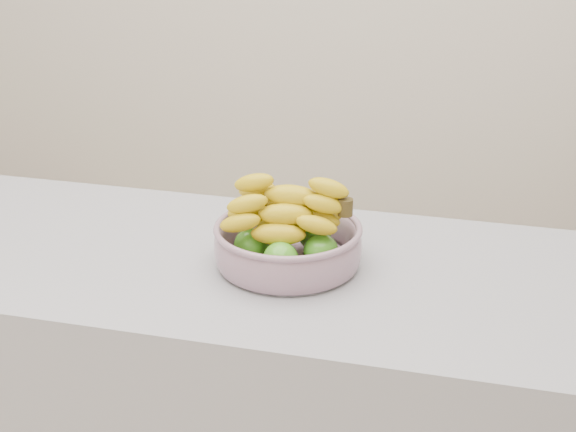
% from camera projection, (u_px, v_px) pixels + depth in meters
% --- Properties ---
extents(fruit_bowl, '(0.28, 0.28, 0.16)m').
position_uv_depth(fruit_bowl, '(288.00, 240.00, 1.50)').
color(fruit_bowl, '#96A1B4').
rests_on(fruit_bowl, counter).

